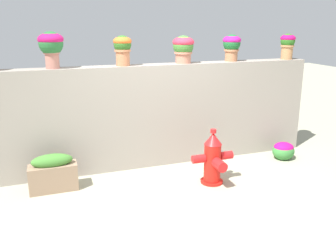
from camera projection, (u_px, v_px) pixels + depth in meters
The scene contains 10 objects.
ground_plane at pixel (182, 199), 4.45m from camera, with size 24.00×24.00×0.00m, color #A09E85.
stone_wall at pixel (153, 115), 5.40m from camera, with size 5.20×0.29×1.56m, color gray.
potted_plant_1 at pixel (51, 44), 4.65m from camera, with size 0.33×0.33×0.49m.
potted_plant_2 at pixel (122, 47), 4.97m from camera, with size 0.26×0.26×0.43m.
potted_plant_3 at pixel (183, 47), 5.29m from camera, with size 0.33×0.33×0.41m.
potted_plant_4 at pixel (232, 45), 5.57m from camera, with size 0.29×0.29×0.42m.
potted_plant_5 at pixel (288, 44), 5.84m from camera, with size 0.25×0.25×0.42m.
fire_hydrant at pixel (213, 159), 4.81m from camera, with size 0.59×0.47×0.77m.
flower_bush_left at pixel (283, 150), 5.73m from camera, with size 0.36×0.32×0.29m.
planter_box at pixel (53, 173), 4.63m from camera, with size 0.62×0.25×0.51m.
Camera 1 is at (-1.47, -3.76, 2.17)m, focal length 37.66 mm.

